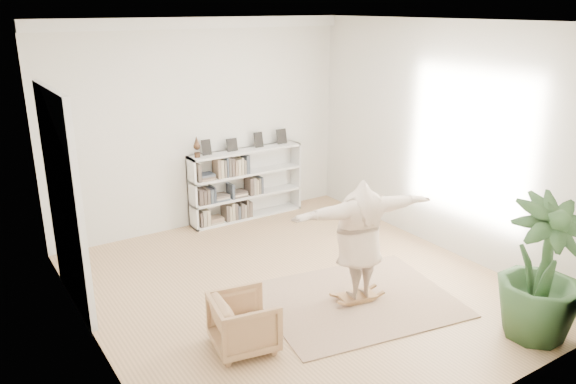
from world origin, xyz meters
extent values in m
plane|color=#A47D54|center=(0.00, 0.00, 0.00)|extent=(6.00, 6.00, 0.00)
plane|color=silver|center=(0.00, 3.00, 1.80)|extent=(5.50, 0.00, 5.50)
plane|color=silver|center=(0.00, -3.00, 1.80)|extent=(5.50, 0.00, 5.50)
plane|color=silver|center=(-2.75, 0.00, 1.80)|extent=(0.00, 6.00, 6.00)
plane|color=silver|center=(2.75, 0.00, 1.80)|extent=(0.00, 6.00, 6.00)
plane|color=white|center=(0.00, 0.00, 3.60)|extent=(6.00, 6.00, 0.00)
cube|color=white|center=(0.00, 2.94, 3.51)|extent=(5.50, 0.12, 0.18)
cube|color=white|center=(-2.71, 1.30, 1.40)|extent=(0.08, 1.78, 2.92)
cube|color=silver|center=(-2.69, 0.90, 1.40)|extent=(0.06, 0.78, 2.80)
cube|color=silver|center=(-2.69, 1.70, 1.40)|extent=(0.06, 0.78, 2.80)
cube|color=silver|center=(-0.33, 2.81, 0.65)|extent=(0.04, 0.35, 1.30)
cube|color=silver|center=(1.83, 2.81, 0.65)|extent=(0.04, 0.35, 1.30)
cube|color=silver|center=(0.75, 2.96, 0.65)|extent=(2.20, 0.04, 1.30)
cube|color=silver|center=(0.75, 2.81, 0.02)|extent=(2.20, 0.35, 0.04)
cube|color=silver|center=(0.75, 2.81, 0.43)|extent=(2.20, 0.35, 0.04)
cube|color=silver|center=(0.75, 2.81, 0.86)|extent=(2.20, 0.35, 0.04)
cube|color=silver|center=(0.75, 2.81, 1.28)|extent=(2.20, 0.35, 0.04)
cube|color=black|center=(0.00, 2.85, 1.42)|extent=(0.18, 0.07, 0.24)
cube|color=black|center=(0.50, 2.85, 1.42)|extent=(0.18, 0.07, 0.24)
cube|color=black|center=(1.05, 2.85, 1.42)|extent=(0.18, 0.07, 0.24)
cube|color=black|center=(1.55, 2.85, 1.42)|extent=(0.18, 0.07, 0.24)
imported|color=tan|center=(-1.34, -0.88, 0.33)|extent=(0.83, 0.82, 0.65)
cube|color=tan|center=(0.46, -0.76, 0.01)|extent=(2.81, 2.40, 0.02)
cube|color=#965E3C|center=(0.46, -0.76, 0.07)|extent=(0.53, 0.37, 0.03)
cube|color=#965E3C|center=(0.46, -0.76, 0.04)|extent=(0.34, 0.11, 0.04)
cube|color=#965E3C|center=(0.46, -0.76, 0.04)|extent=(0.34, 0.11, 0.04)
cube|color=#965E3C|center=(0.46, -0.76, 0.07)|extent=(0.20, 0.08, 0.10)
cube|color=#965E3C|center=(0.46, -0.76, 0.07)|extent=(0.20, 0.08, 0.10)
imported|color=beige|center=(0.46, -0.76, 0.94)|extent=(2.06, 0.88, 1.62)
imported|color=#2A4A25|center=(1.71, -2.55, 0.87)|extent=(1.19, 1.19, 1.74)
camera|label=1|loc=(-3.98, -5.88, 3.79)|focal=35.00mm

